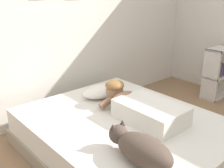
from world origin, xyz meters
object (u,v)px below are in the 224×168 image
at_px(person_lying, 140,106).
at_px(bookshelf, 217,73).
at_px(pillow, 103,91).
at_px(coffee_cup, 118,100).
at_px(bed, 124,137).
at_px(cell_phone, 161,129).
at_px(dog, 141,148).

relative_size(person_lying, bookshelf, 1.23).
relative_size(pillow, coffee_cup, 4.16).
distance_m(bed, cell_phone, 0.42).
distance_m(coffee_cup, cell_phone, 0.68).
height_order(bed, coffee_cup, coffee_cup).
distance_m(pillow, dog, 1.28).
height_order(dog, coffee_cup, dog).
bearing_deg(bed, dog, -123.88).
relative_size(pillow, cell_phone, 3.71).
xyz_separation_m(bed, dog, (-0.37, -0.54, 0.30)).
bearing_deg(bed, bookshelf, 4.32).
height_order(bed, bookshelf, bookshelf).
relative_size(bed, coffee_cup, 15.76).
bearing_deg(bed, cell_phone, -73.40).
relative_size(pillow, dog, 0.90).
bearing_deg(dog, cell_phone, 21.62).
height_order(bed, cell_phone, cell_phone).
distance_m(coffee_cup, bookshelf, 1.82).
bearing_deg(bookshelf, cell_phone, -165.06).
bearing_deg(person_lying, bookshelf, 6.20).
height_order(person_lying, coffee_cup, person_lying).
bearing_deg(person_lying, coffee_cup, 81.26).
height_order(bed, dog, dog).
xyz_separation_m(dog, coffee_cup, (0.57, 0.86, -0.07)).
height_order(bed, person_lying, person_lying).
bearing_deg(bed, pillow, 69.43).
distance_m(person_lying, bookshelf, 1.88).
height_order(pillow, dog, dog).
bearing_deg(bed, coffee_cup, 56.56).
relative_size(bed, cell_phone, 14.07).
bearing_deg(cell_phone, coffee_cup, 81.59).
bearing_deg(cell_phone, dog, -158.38).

